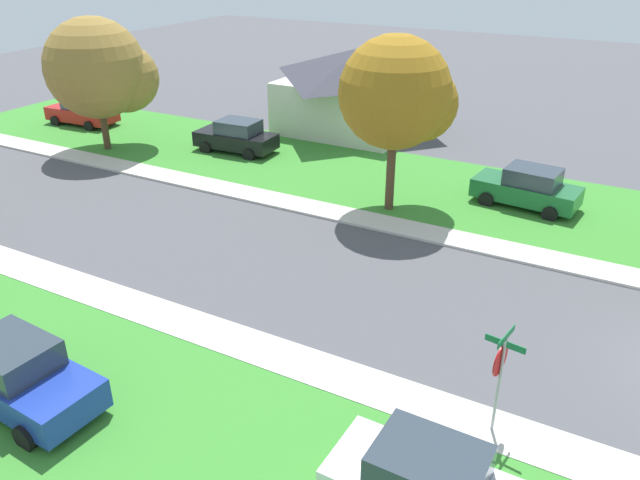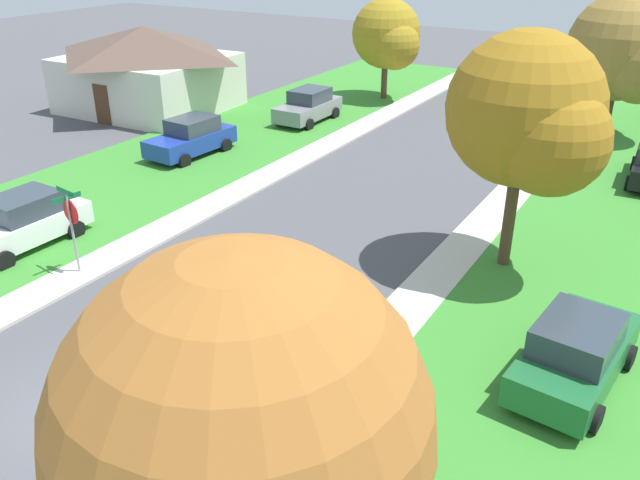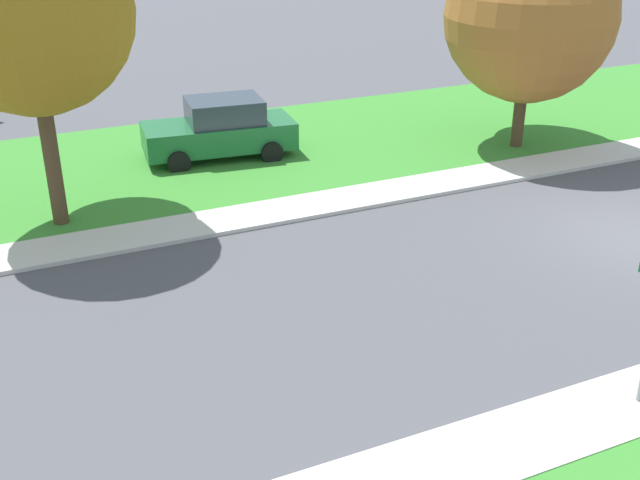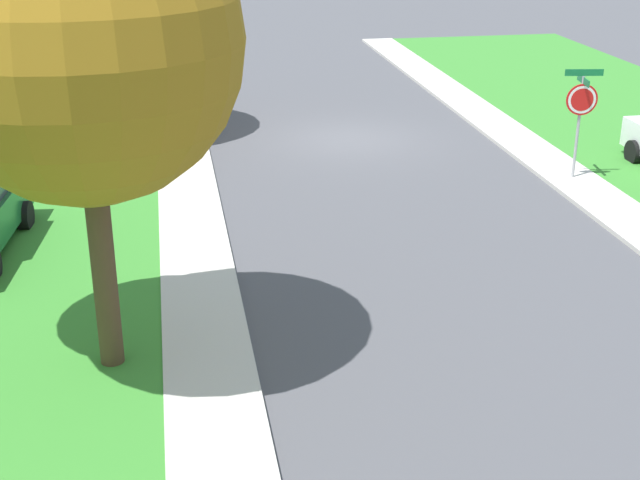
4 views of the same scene
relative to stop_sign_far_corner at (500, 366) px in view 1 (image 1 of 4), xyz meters
The scene contains 12 objects.
sidewalk_east 12.08m from the stop_sign_far_corner, 37.88° to the left, with size 1.40×56.00×0.10m, color beige.
lawn_east 16.02m from the stop_sign_far_corner, 27.43° to the left, with size 8.00×56.00×0.08m, color #38842D.
sidewalk_west 7.56m from the stop_sign_far_corner, 89.82° to the left, with size 1.40×56.00×0.10m, color beige.
lawn_west 8.89m from the stop_sign_far_corner, 122.54° to the left, with size 8.00×56.00×0.08m, color #38842D.
stop_sign_far_corner is the anchor object (origin of this frame).
car_blue_behind_trees 11.34m from the stop_sign_far_corner, 113.72° to the left, with size 2.25×4.41×1.76m.
car_green_across_road 14.15m from the stop_sign_far_corner, ahead, with size 2.38×4.47×1.76m.
car_red_near_corner 31.71m from the stop_sign_far_corner, 63.92° to the left, with size 2.24×4.40×1.76m.
car_black_far_down_street 22.30m from the stop_sign_far_corner, 50.75° to the left, with size 2.21×4.39×1.76m.
tree_sidewalk_far 26.15m from the stop_sign_far_corner, 64.06° to the left, with size 5.45×5.07×6.87m.
tree_corner_large 13.47m from the stop_sign_far_corner, 32.24° to the left, with size 4.75×4.42×7.15m.
house_right_setback 25.70m from the stop_sign_far_corner, 32.55° to the left, with size 9.07×7.88×4.60m.
Camera 1 is at (-16.30, 2.86, 10.43)m, focal length 34.89 mm.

